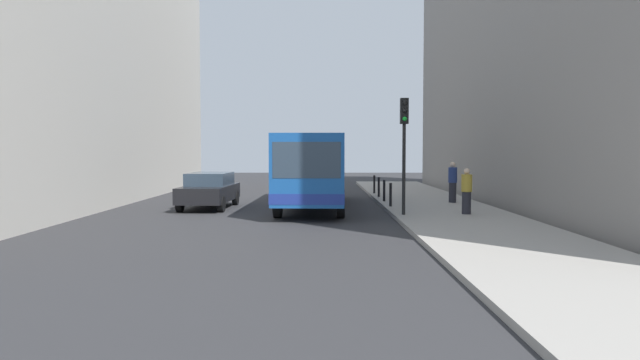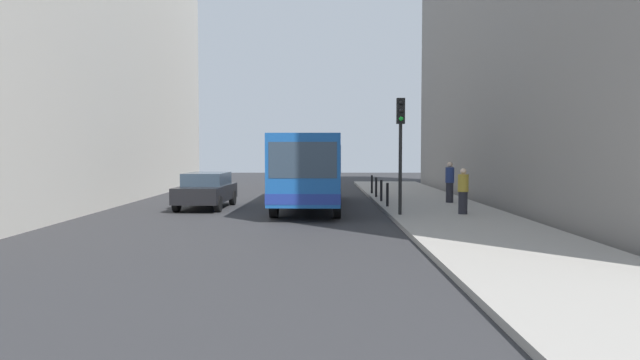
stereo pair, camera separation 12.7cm
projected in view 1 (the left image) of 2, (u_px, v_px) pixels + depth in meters
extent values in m
plane|color=#2D2D30|center=(302.00, 214.00, 22.39)|extent=(80.00, 80.00, 0.00)
cube|color=#9E9991|center=(443.00, 212.00, 22.41)|extent=(4.40, 40.00, 0.15)
cube|color=#BCB7AD|center=(44.00, 8.00, 25.88)|extent=(7.00, 32.00, 17.44)
cube|color=gray|center=(563.00, 6.00, 25.98)|extent=(7.00, 32.00, 17.64)
cube|color=#19519E|center=(311.00, 166.00, 24.78)|extent=(2.88, 11.08, 2.50)
cube|color=navy|center=(311.00, 188.00, 24.83)|extent=(2.90, 11.10, 0.36)
cube|color=#2D3D4C|center=(304.00, 160.00, 19.29)|extent=(2.26, 0.14, 1.20)
cube|color=#2D3D4C|center=(312.00, 158.00, 25.26)|extent=(2.85, 9.48, 1.00)
cylinder|color=black|center=(338.00, 204.00, 20.92)|extent=(0.31, 1.01, 1.00)
cylinder|color=black|center=(275.00, 204.00, 20.98)|extent=(0.31, 1.01, 1.00)
cylinder|color=black|center=(338.00, 189.00, 28.70)|extent=(0.31, 1.01, 1.00)
cylinder|color=black|center=(292.00, 189.00, 28.77)|extent=(0.31, 1.01, 1.00)
cube|color=black|center=(207.00, 193.00, 24.39)|extent=(1.98, 4.47, 0.64)
cube|color=#2D3D4C|center=(207.00, 179.00, 24.51)|extent=(1.70, 2.53, 0.52)
cylinder|color=black|center=(219.00, 204.00, 22.88)|extent=(0.25, 0.65, 0.64)
cylinder|color=black|center=(177.00, 204.00, 22.94)|extent=(0.25, 0.65, 0.64)
cylinder|color=black|center=(233.00, 198.00, 25.87)|extent=(0.25, 0.65, 0.64)
cylinder|color=black|center=(196.00, 198.00, 25.93)|extent=(0.25, 0.65, 0.64)
cylinder|color=black|center=(401.00, 169.00, 20.67)|extent=(0.12, 0.12, 3.20)
cube|color=black|center=(402.00, 111.00, 20.56)|extent=(0.28, 0.24, 0.90)
sphere|color=black|center=(402.00, 103.00, 20.42)|extent=(0.16, 0.16, 0.16)
sphere|color=black|center=(402.00, 111.00, 20.43)|extent=(0.16, 0.16, 0.16)
sphere|color=green|center=(402.00, 119.00, 20.45)|extent=(0.16, 0.16, 0.16)
cylinder|color=black|center=(388.00, 195.00, 23.72)|extent=(0.11, 0.11, 0.95)
cylinder|color=black|center=(381.00, 191.00, 26.10)|extent=(0.11, 0.11, 0.95)
cylinder|color=black|center=(376.00, 187.00, 28.47)|extent=(0.11, 0.11, 0.95)
cylinder|color=black|center=(372.00, 184.00, 30.84)|extent=(0.11, 0.11, 0.95)
cylinder|color=#26262D|center=(464.00, 203.00, 20.91)|extent=(0.32, 0.32, 0.80)
cylinder|color=gold|center=(464.00, 183.00, 20.88)|extent=(0.38, 0.38, 0.62)
sphere|color=beige|center=(464.00, 171.00, 20.86)|extent=(0.22, 0.22, 0.22)
cylinder|color=#26262D|center=(450.00, 192.00, 25.51)|extent=(0.32, 0.32, 0.86)
cylinder|color=navy|center=(450.00, 175.00, 25.48)|extent=(0.38, 0.38, 0.66)
sphere|color=beige|center=(450.00, 165.00, 25.45)|extent=(0.24, 0.24, 0.24)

